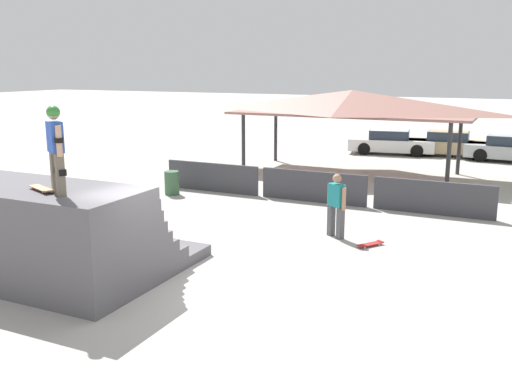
{
  "coord_description": "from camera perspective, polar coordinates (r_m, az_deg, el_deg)",
  "views": [
    {
      "loc": [
        6.31,
        -9.25,
        4.48
      ],
      "look_at": [
        -0.2,
        4.45,
        1.15
      ],
      "focal_mm": 40.0,
      "sensor_mm": 36.0,
      "label": 1
    }
  ],
  "objects": [
    {
      "name": "skater_on_deck",
      "position": [
        11.42,
        -19.4,
        4.56
      ],
      "size": [
        0.69,
        0.52,
        1.7
      ],
      "rotation": [
        0.0,
        0.0,
        -0.56
      ],
      "color": "#6B6051",
      "rests_on": "quarter_pipe_ramp"
    },
    {
      "name": "bystander_walking",
      "position": [
        15.3,
        8.04,
        -1.03
      ],
      "size": [
        0.65,
        0.46,
        1.73
      ],
      "rotation": [
        0.0,
        0.0,
        2.59
      ],
      "color": "#4C4C51",
      "rests_on": "ground"
    },
    {
      "name": "quarter_pipe_ramp",
      "position": [
        13.03,
        -19.52,
        -4.22
      ],
      "size": [
        4.59,
        4.17,
        2.08
      ],
      "color": "#565459",
      "rests_on": "ground"
    },
    {
      "name": "parked_car_tan",
      "position": [
        30.99,
        18.8,
        4.54
      ],
      "size": [
        4.38,
        1.83,
        1.27
      ],
      "rotation": [
        0.0,
        0.0,
        0.05
      ],
      "color": "tan",
      "rests_on": "ground"
    },
    {
      "name": "trash_bin",
      "position": [
        20.6,
        -8.41,
        0.9
      ],
      "size": [
        0.52,
        0.52,
        0.85
      ],
      "primitive_type": "cylinder",
      "color": "#385B3D",
      "rests_on": "ground"
    },
    {
      "name": "ground_plane",
      "position": [
        12.06,
        -8.38,
        -9.55
      ],
      "size": [
        160.0,
        160.0,
        0.0
      ],
      "primitive_type": "plane",
      "color": "#ADA8A0"
    },
    {
      "name": "parked_car_silver",
      "position": [
        30.17,
        24.09,
        3.93
      ],
      "size": [
        4.22,
        2.02,
        1.27
      ],
      "rotation": [
        0.0,
        0.0,
        -0.07
      ],
      "color": "#A8AAAF",
      "rests_on": "ground"
    },
    {
      "name": "parked_car_white",
      "position": [
        30.84,
        13.33,
        4.84
      ],
      "size": [
        4.55,
        2.32,
        1.27
      ],
      "rotation": [
        0.0,
        0.0,
        0.16
      ],
      "color": "silver",
      "rests_on": "ground"
    },
    {
      "name": "skateboard_on_deck",
      "position": [
        11.97,
        -20.61,
        0.33
      ],
      "size": [
        0.86,
        0.51,
        0.09
      ],
      "rotation": [
        0.0,
        0.0,
        -0.39
      ],
      "color": "red",
      "rests_on": "quarter_pipe_ramp"
    },
    {
      "name": "skateboard_on_ground",
      "position": [
        14.92,
        11.44,
        -5.1
      ],
      "size": [
        0.6,
        0.75,
        0.09
      ],
      "rotation": [
        0.0,
        0.0,
        0.97
      ],
      "color": "silver",
      "rests_on": "ground"
    },
    {
      "name": "pavilion_shelter",
      "position": [
        24.55,
        9.56,
        8.8
      ],
      "size": [
        9.96,
        4.1,
        3.54
      ],
      "color": "#2D2D33",
      "rests_on": "ground"
    },
    {
      "name": "barrier_fence",
      "position": [
        19.36,
        5.75,
        0.54
      ],
      "size": [
        11.56,
        0.12,
        1.05
      ],
      "color": "#3D3D42",
      "rests_on": "ground"
    }
  ]
}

